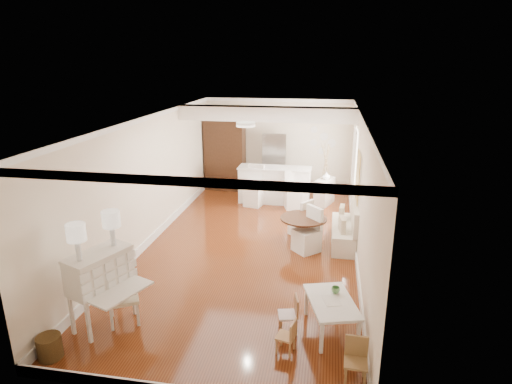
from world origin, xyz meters
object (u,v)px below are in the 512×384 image
(kids_chair_c, at_px, (356,362))
(bar_stool_right, at_px, (293,190))
(secretary_bureau, at_px, (102,289))
(wicker_basket, at_px, (50,347))
(pantry_cabinet, at_px, (225,153))
(sideboard, at_px, (324,192))
(slip_chair_far, at_px, (301,217))
(gustavian_armchair, at_px, (123,297))
(kids_chair_b, at_px, (288,314))
(kids_table, at_px, (331,316))
(dining_table, at_px, (303,232))
(bar_stool_left, at_px, (254,186))
(slip_chair_near, at_px, (307,230))
(breakfast_counter, at_px, (275,185))
(kids_chair_a, at_px, (286,336))
(fridge, at_px, (286,163))

(kids_chair_c, height_order, bar_stool_right, bar_stool_right)
(secretary_bureau, relative_size, wicker_basket, 3.67)
(pantry_cabinet, relative_size, sideboard, 2.98)
(slip_chair_far, bearing_deg, gustavian_armchair, 4.60)
(gustavian_armchair, height_order, kids_chair_b, gustavian_armchair)
(kids_table, bearing_deg, dining_table, 101.76)
(bar_stool_left, bearing_deg, bar_stool_right, 10.53)
(wicker_basket, xyz_separation_m, bar_stool_left, (1.62, 6.77, 0.41))
(slip_chair_near, bearing_deg, bar_stool_right, 148.16)
(kids_table, relative_size, breakfast_counter, 0.51)
(kids_table, xyz_separation_m, sideboard, (-0.23, 5.97, 0.11))
(kids_chair_c, bearing_deg, dining_table, 105.39)
(kids_table, bearing_deg, kids_chair_b, -169.37)
(secretary_bureau, relative_size, pantry_cabinet, 0.53)
(gustavian_armchair, relative_size, kids_chair_a, 1.67)
(breakfast_counter, bearing_deg, kids_chair_c, -74.21)
(pantry_cabinet, bearing_deg, dining_table, -55.85)
(slip_chair_far, distance_m, bar_stool_left, 2.33)
(dining_table, height_order, fridge, fridge)
(fridge, bearing_deg, kids_table, -78.31)
(slip_chair_far, bearing_deg, fridge, -131.63)
(wicker_basket, height_order, slip_chair_far, slip_chair_far)
(kids_table, bearing_deg, breakfast_counter, 105.51)
(kids_chair_a, xyz_separation_m, kids_chair_c, (0.93, -0.43, 0.05))
(secretary_bureau, distance_m, kids_table, 3.48)
(secretary_bureau, bearing_deg, pantry_cabinet, 110.86)
(wicker_basket, relative_size, fridge, 0.18)
(gustavian_armchair, bearing_deg, bar_stool_left, -38.80)
(kids_chair_b, bearing_deg, pantry_cabinet, -171.06)
(kids_chair_a, xyz_separation_m, pantry_cabinet, (-2.73, 7.58, 0.89))
(wicker_basket, relative_size, kids_chair_a, 0.65)
(breakfast_counter, bearing_deg, dining_table, -70.81)
(wicker_basket, xyz_separation_m, sideboard, (3.56, 7.24, 0.20))
(kids_chair_a, distance_m, bar_stool_left, 6.30)
(secretary_bureau, distance_m, kids_chair_b, 2.84)
(kids_table, bearing_deg, kids_chair_a, -136.29)
(slip_chair_near, height_order, pantry_cabinet, pantry_cabinet)
(kids_chair_c, height_order, pantry_cabinet, pantry_cabinet)
(slip_chair_near, bearing_deg, bar_stool_left, 167.69)
(sideboard, bearing_deg, kids_chair_c, -65.24)
(dining_table, bearing_deg, bar_stool_right, 100.41)
(secretary_bureau, xyz_separation_m, slip_chair_near, (2.91, 3.18, -0.12))
(bar_stool_right, bearing_deg, slip_chair_near, -95.76)
(fridge, bearing_deg, pantry_cabinet, 179.10)
(bar_stool_right, bearing_deg, kids_chair_a, -102.79)
(bar_stool_left, bearing_deg, slip_chair_near, -46.03)
(fridge, relative_size, sideboard, 2.34)
(gustavian_armchair, relative_size, fridge, 0.48)
(kids_table, relative_size, fridge, 0.58)
(secretary_bureau, relative_size, bar_stool_right, 1.18)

